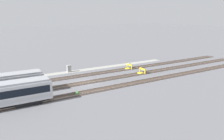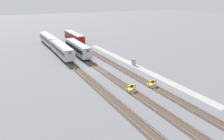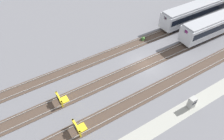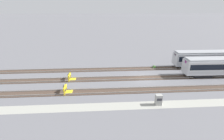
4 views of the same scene
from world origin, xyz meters
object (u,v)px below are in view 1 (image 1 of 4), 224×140
object	(u,v)px
bumper_stop_near_inner_track	(142,71)
electrical_cabinet	(69,69)
bumper_stop_nearest_track	(129,67)
weed_clump	(77,93)

from	to	relation	value
bumper_stop_near_inner_track	electrical_cabinet	bearing A→B (deg)	-34.63
bumper_stop_nearest_track	weed_clump	distance (m)	20.19
electrical_cabinet	bumper_stop_near_inner_track	bearing A→B (deg)	145.37
bumper_stop_nearest_track	electrical_cabinet	xyz separation A→B (m)	(13.62, -4.50, 0.29)
bumper_stop_near_inner_track	weed_clump	distance (m)	18.28
electrical_cabinet	weed_clump	distance (m)	15.23
bumper_stop_nearest_track	bumper_stop_near_inner_track	distance (m)	4.98
bumper_stop_nearest_track	electrical_cabinet	bearing A→B (deg)	-18.28
bumper_stop_near_inner_track	weed_clump	world-z (taller)	bumper_stop_near_inner_track
bumper_stop_nearest_track	weed_clump	size ratio (longest dim) A/B	2.18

